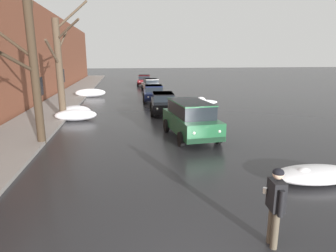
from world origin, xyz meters
TOP-DOWN VIEW (x-y plane):
  - left_sidewalk_slab at (-6.54, 18.00)m, footprint 3.31×80.00m
  - brick_townhouse_facade at (-8.69, 18.00)m, footprint 0.63×80.00m
  - snow_bank_near_corner_left at (-4.42, 15.17)m, footprint 2.01×1.48m
  - snow_bank_along_left_kerb at (5.05, 19.02)m, footprint 3.12×1.00m
  - snow_bank_mid_block_left at (-4.22, 14.48)m, footprint 2.58×1.12m
  - snow_bank_near_corner_right at (4.80, 3.78)m, footprint 2.86×1.38m
  - snow_bank_along_right_kerb at (-4.48, 25.66)m, footprint 2.97×1.02m
  - bare_tree_second_along_sidewalk at (-5.11, 9.48)m, footprint 1.77×2.91m
  - bare_tree_mid_block at (-4.99, 14.62)m, footprint 2.25×3.19m
  - suv_green_approaching_near_lane at (2.02, 9.55)m, footprint 2.32×4.57m
  - sedan_black_parked_kerbside_close at (1.59, 16.22)m, footprint 2.10×4.43m
  - sedan_darkblue_parked_kerbside_mid at (1.51, 21.91)m, footprint 2.17×4.46m
  - sedan_white_parked_far_down_block at (2.03, 29.80)m, footprint 2.16×4.33m
  - sedan_maroon_queued_behind_truck at (1.77, 36.93)m, footprint 2.24×4.14m
  - pedestrian_with_coffee at (1.81, 0.93)m, footprint 0.36×0.64m

SIDE VIEW (x-z plane):
  - left_sidewalk_slab at x=-6.54m, z-range 0.00..0.15m
  - snow_bank_near_corner_right at x=4.80m, z-range -0.02..0.49m
  - snow_bank_along_left_kerb at x=5.05m, z-range -0.09..0.61m
  - snow_bank_mid_block_left at x=-4.22m, z-range -0.01..0.71m
  - snow_bank_along_right_kerb at x=-4.48m, z-range -0.02..0.82m
  - snow_bank_near_corner_left at x=-4.42m, z-range -0.02..0.83m
  - sedan_white_parked_far_down_block at x=2.03m, z-range 0.04..1.46m
  - sedan_maroon_queued_behind_truck at x=1.77m, z-range 0.04..1.46m
  - sedan_black_parked_kerbside_close at x=1.59m, z-range 0.04..1.46m
  - sedan_darkblue_parked_kerbside_mid at x=1.51m, z-range 0.04..1.46m
  - suv_green_approaching_near_lane at x=2.02m, z-range 0.08..1.90m
  - pedestrian_with_coffee at x=1.81m, z-range 0.16..1.92m
  - bare_tree_mid_block at x=-4.99m, z-range -0.26..7.01m
  - bare_tree_second_along_sidewalk at x=-5.11m, z-range 0.17..6.73m
  - brick_townhouse_facade at x=-8.69m, z-range 0.00..8.53m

